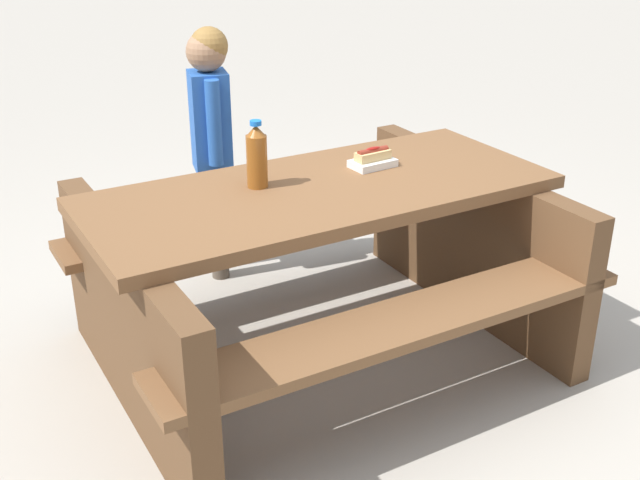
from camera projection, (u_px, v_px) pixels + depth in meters
ground_plane at (320, 354)px, 3.32m from camera, size 30.00×30.00×0.00m
picnic_table at (320, 258)px, 3.13m from camera, size 2.14×1.88×0.75m
soda_bottle at (257, 156)px, 2.96m from camera, size 0.08×0.08×0.26m
hotdog_tray at (373, 159)px, 3.20m from camera, size 0.21×0.17×0.08m
child_in_coat at (211, 122)px, 3.70m from camera, size 0.19×0.30×1.22m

